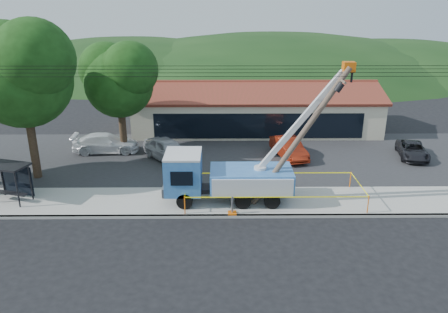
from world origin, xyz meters
The scene contains 18 objects.
ground centered at (0.00, 0.00, 0.00)m, with size 120.00×120.00×0.00m, color black.
curb centered at (0.00, 2.10, 0.07)m, with size 60.00×0.25×0.15m, color #A9A59E.
sidewalk centered at (0.00, 4.00, 0.07)m, with size 60.00×4.00×0.15m, color #A9A59E.
parking_lot centered at (0.00, 12.00, 0.05)m, with size 60.00×12.00×0.10m, color #28282B.
strip_mall centered at (4.00, 19.98, 1.88)m, with size 22.50×8.53×4.67m.
tree_west_near centered at (-12.00, 8.00, 7.52)m, with size 7.56×6.72×10.80m.
tree_lot centered at (-7.00, 13.00, 6.21)m, with size 6.30×5.60×8.94m.
hill_west centered at (-15.00, 55.00, 0.00)m, with size 78.40×56.00×28.00m, color black.
hill_center centered at (10.00, 55.00, 0.00)m, with size 89.60×64.00×32.00m, color black.
hill_east centered at (30.00, 55.00, 0.00)m, with size 72.80×52.00×26.00m, color black.
utility_truck centered at (0.96, 4.07, 1.78)m, with size 10.77×4.11×8.39m.
leaning_pole centered at (5.47, 3.63, 4.65)m, with size 5.36×1.82×8.30m.
bus_shelter centered at (-11.97, 4.23, 1.88)m, with size 2.80×2.17×2.38m.
caution_tape centered at (3.91, 4.12, 0.93)m, with size 10.57×3.69×1.07m.
car_silver centered at (-3.31, 11.28, 0.00)m, with size 1.98×4.92×1.68m, color #9FA0A6.
car_red centered at (6.02, 11.86, 0.00)m, with size 1.60×4.60×1.52m, color maroon.
car_white centered at (-8.47, 13.15, 0.00)m, with size 2.12×5.23×1.52m, color white.
car_dark centered at (15.63, 11.70, 0.00)m, with size 1.97×4.27×1.19m, color black.
Camera 1 is at (0.70, -20.14, 11.84)m, focal length 35.00 mm.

